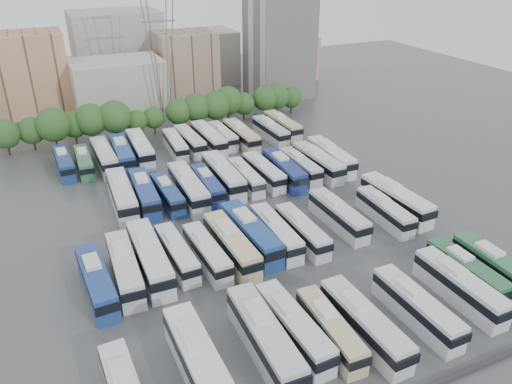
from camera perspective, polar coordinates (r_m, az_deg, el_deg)
name	(u,v)px	position (r m, az deg, el deg)	size (l,w,h in m)	color
ground	(247,226)	(70.51, -1.03, -3.89)	(220.00, 220.00, 0.00)	#424447
tree_line	(162,112)	(105.28, -10.69, 8.96)	(64.94, 7.95, 8.28)	black
city_buildings	(103,68)	(131.65, -17.13, 13.39)	(102.00, 35.00, 20.00)	#9E998E
apartment_tower	(279,43)	(129.62, 2.66, 16.63)	(14.00, 14.00, 26.00)	silver
electricity_pylon	(159,34)	(110.18, -11.01, 17.35)	(9.00, 6.91, 33.83)	slate
bus_r0_s2	(200,364)	(47.62, -6.45, -18.90)	(3.17, 13.59, 4.25)	white
bus_r0_s4	(265,338)	(49.72, 0.99, -16.32)	(3.17, 13.39, 4.18)	silver
bus_r0_s5	(293,327)	(51.25, 4.28, -15.10)	(3.14, 12.19, 3.79)	silver
bus_r0_s6	(330,329)	(51.71, 8.48, -15.20)	(2.83, 10.95, 3.41)	#CDBB8D
bus_r0_s7	(364,323)	(52.50, 12.28, -14.46)	(3.05, 12.56, 3.92)	silver
bus_r0_s9	(417,307)	(55.95, 17.90, -12.42)	(2.80, 11.95, 3.74)	silver
bus_r0_s11	(460,286)	(60.38, 22.25, -9.95)	(2.78, 12.22, 3.83)	silver
bus_r0_s12	(467,271)	(63.44, 22.94, -8.32)	(2.53, 11.34, 3.55)	#2A623E
bus_r0_s13	(497,268)	(65.14, 25.81, -7.84)	(2.98, 12.31, 3.84)	#307142
bus_r1_s0	(97,281)	(59.58, -17.76, -9.68)	(3.24, 12.17, 3.78)	navy
bus_r1_s1	(125,268)	(60.67, -14.78, -8.40)	(3.19, 12.63, 3.93)	silver
bus_r1_s2	(150,257)	(61.53, -12.04, -7.32)	(3.09, 13.59, 4.26)	silver
bus_r1_s3	(177,253)	(62.42, -9.04, -6.91)	(2.85, 11.14, 3.47)	silver
bus_r1_s4	(207,252)	(62.04, -5.64, -6.89)	(2.93, 11.27, 3.50)	silver
bus_r1_s5	(231,245)	(62.83, -2.83, -6.02)	(3.09, 12.90, 4.03)	#CDBF8D
bus_r1_s6	(250,233)	(64.85, -0.65, -4.74)	(3.56, 13.53, 4.21)	navy
bus_r1_s7	(276,232)	(65.60, 2.26, -4.62)	(2.73, 11.81, 3.70)	silver
bus_r1_s8	(302,231)	(66.28, 5.28, -4.42)	(2.55, 11.39, 3.57)	silver
bus_r1_s10	(338,215)	(70.38, 9.38, -2.60)	(2.79, 12.08, 3.78)	silver
bus_r1_s12	(385,211)	(73.02, 14.50, -2.10)	(2.79, 11.33, 3.53)	silver
bus_r1_s13	(396,199)	(75.94, 15.70, -0.82)	(3.56, 13.40, 4.16)	white
bus_r2_s2	(122,195)	(76.94, -15.08, -0.32)	(3.46, 13.62, 4.24)	silver
bus_r2_s3	(144,193)	(77.03, -12.64, -0.09)	(3.35, 12.84, 3.99)	navy
bus_r2_s4	(168,194)	(76.65, -10.08, -0.19)	(2.73, 11.13, 3.47)	navy
bus_r2_s5	(188,187)	(77.22, -7.74, 0.53)	(3.17, 13.67, 4.28)	silver
bus_r2_s6	(208,185)	(78.53, -5.55, 0.82)	(2.77, 11.28, 3.52)	navy
bus_r2_s7	(223,175)	(80.63, -3.77, 1.92)	(3.20, 13.73, 4.30)	silver
bus_r2_s8	(246,177)	(80.98, -1.20, 1.77)	(2.54, 11.01, 3.44)	silver
bus_r2_s9	(264,172)	(82.48, 0.90, 2.34)	(2.84, 11.75, 3.67)	silver
bus_r2_s10	(284,170)	(82.98, 3.21, 2.57)	(3.36, 12.78, 3.97)	navy
bus_r2_s11	(300,166)	(85.07, 5.06, 2.99)	(2.55, 11.38, 3.57)	silver
bus_r2_s12	(318,162)	(86.27, 7.09, 3.41)	(3.22, 12.96, 4.04)	silver
bus_r2_s13	(331,156)	(88.81, 8.52, 4.05)	(3.37, 13.27, 4.13)	silver
bus_r3_s0	(64,163)	(92.25, -21.10, 3.16)	(2.84, 11.34, 3.53)	navy
bus_r3_s1	(84,162)	(91.47, -19.07, 3.27)	(2.61, 10.96, 3.43)	#307045
bus_r3_s2	(104,156)	(91.89, -16.96, 3.91)	(3.06, 12.98, 4.06)	silver
bus_r3_s3	(122,153)	(92.30, -15.03, 4.27)	(3.30, 13.00, 4.05)	navy
bus_r3_s4	(140,148)	(93.77, -13.10, 4.91)	(3.26, 13.42, 4.19)	silver
bus_r3_s6	(175,144)	(95.10, -9.19, 5.39)	(3.01, 11.45, 3.56)	silver
bus_r3_s7	(190,141)	(96.31, -7.57, 5.84)	(2.98, 12.00, 3.74)	silver
bus_r3_s8	(209,138)	(96.71, -5.43, 6.15)	(3.11, 13.08, 4.09)	silver
bus_r3_s9	(223,136)	(98.73, -3.84, 6.46)	(2.66, 11.02, 3.44)	silver
bus_r3_s10	(241,135)	(97.87, -1.68, 6.49)	(2.90, 12.78, 4.00)	beige
bus_r3_s12	(271,131)	(100.74, 1.69, 7.03)	(2.93, 12.01, 3.75)	silver
bus_r3_s13	(282,125)	(103.66, 3.03, 7.62)	(3.00, 12.41, 3.87)	beige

